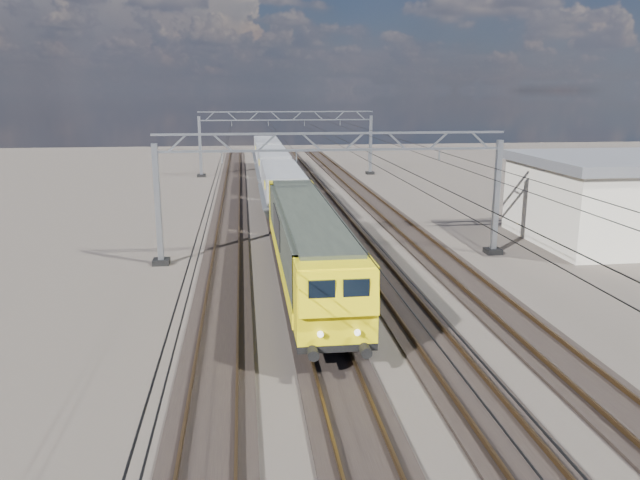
{
  "coord_description": "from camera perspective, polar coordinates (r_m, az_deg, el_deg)",
  "views": [
    {
      "loc": [
        -4.89,
        -29.82,
        9.29
      ],
      "look_at": [
        -1.36,
        -1.3,
        2.4
      ],
      "focal_mm": 35.0,
      "sensor_mm": 36.0,
      "label": 1
    }
  ],
  "objects": [
    {
      "name": "catenary_gantry_mid",
      "position": [
        34.59,
        1.17,
        4.53
      ],
      "size": [
        19.9,
        0.9,
        7.11
      ],
      "color": "gray",
      "rests_on": "ground"
    },
    {
      "name": "locomotive",
      "position": [
        29.61,
        -1.25,
        -0.12
      ],
      "size": [
        2.76,
        21.1,
        3.62
      ],
      "color": "black",
      "rests_on": "ground"
    },
    {
      "name": "track_outer_east",
      "position": [
        33.05,
        12.51,
        -3.04
      ],
      "size": [
        2.6,
        140.0,
        0.3
      ],
      "color": "black",
      "rests_on": "ground"
    },
    {
      "name": "overhead_wires",
      "position": [
        38.3,
        0.32,
        8.18
      ],
      "size": [
        12.03,
        140.0,
        0.53
      ],
      "color": "black",
      "rests_on": "ground"
    },
    {
      "name": "track_inner_east",
      "position": [
        31.96,
        5.72,
        -3.35
      ],
      "size": [
        2.6,
        140.0,
        0.3
      ],
      "color": "black",
      "rests_on": "ground"
    },
    {
      "name": "hopper_wagon_mid",
      "position": [
        61.01,
        -4.32,
        6.81
      ],
      "size": [
        3.38,
        13.0,
        3.25
      ],
      "color": "black",
      "rests_on": "ground"
    },
    {
      "name": "hopper_wagon_third",
      "position": [
        75.12,
        -4.86,
        8.05
      ],
      "size": [
        3.38,
        13.0,
        3.25
      ],
      "color": "black",
      "rests_on": "ground"
    },
    {
      "name": "track_outer_west",
      "position": [
        31.23,
        -8.79,
        -3.84
      ],
      "size": [
        2.6,
        140.0,
        0.3
      ],
      "color": "black",
      "rests_on": "ground"
    },
    {
      "name": "ground",
      "position": [
        31.61,
        2.17,
        -3.61
      ],
      "size": [
        160.0,
        160.0,
        0.0
      ],
      "primitive_type": "plane",
      "color": "#29231F",
      "rests_on": "ground"
    },
    {
      "name": "hopper_wagon_lead",
      "position": [
        46.95,
        -3.45,
        4.82
      ],
      "size": [
        3.38,
        13.0,
        3.25
      ],
      "color": "black",
      "rests_on": "ground"
    },
    {
      "name": "track_loco",
      "position": [
        31.34,
        -1.45,
        -3.62
      ],
      "size": [
        2.6,
        140.0,
        0.3
      ],
      "color": "black",
      "rests_on": "ground"
    },
    {
      "name": "catenary_gantry_far",
      "position": [
        70.19,
        -3.07,
        9.07
      ],
      "size": [
        19.9,
        0.9,
        7.11
      ],
      "color": "gray",
      "rests_on": "ground"
    }
  ]
}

